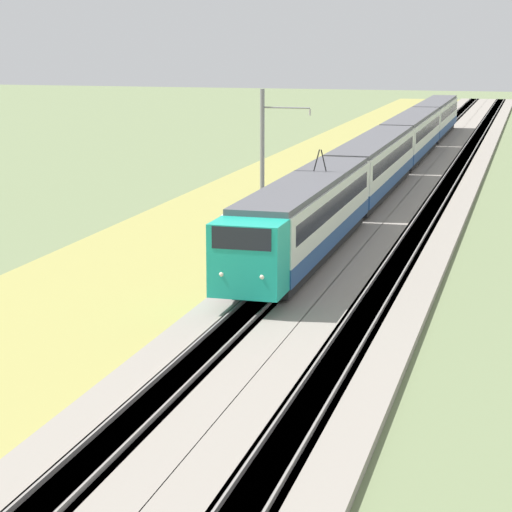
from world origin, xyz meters
The scene contains 7 objects.
ballast_main centered at (50.00, 0.00, 0.15)m, with size 240.00×4.40×0.30m.
ballast_adjacent centered at (50.00, -4.37, 0.15)m, with size 240.00×4.40×0.30m.
track_main centered at (50.00, 0.00, 0.16)m, with size 240.00×1.57×0.45m.
track_adjacent centered at (50.00, -4.37, 0.16)m, with size 240.00×1.57×0.45m.
grass_verge centered at (50.00, 6.78, 0.06)m, with size 240.00×11.57×0.12m.
passenger_train centered at (71.49, 0.00, 2.41)m, with size 82.58×2.86×5.13m.
catenary_mast_mid centered at (43.47, 2.82, 4.17)m, with size 0.22×2.56×8.06m.
Camera 1 is at (-4.30, -10.12, 10.55)m, focal length 70.00 mm.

